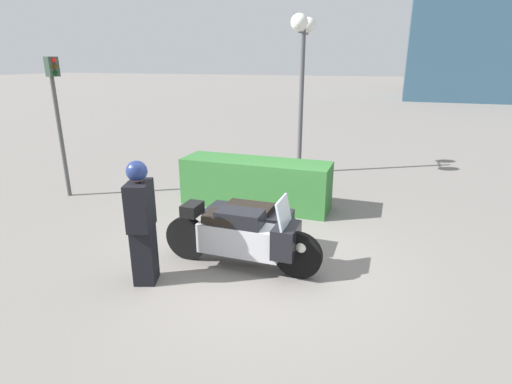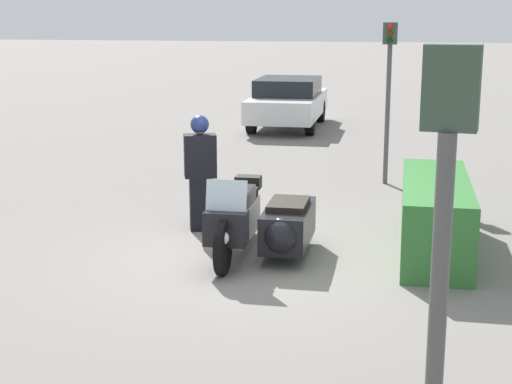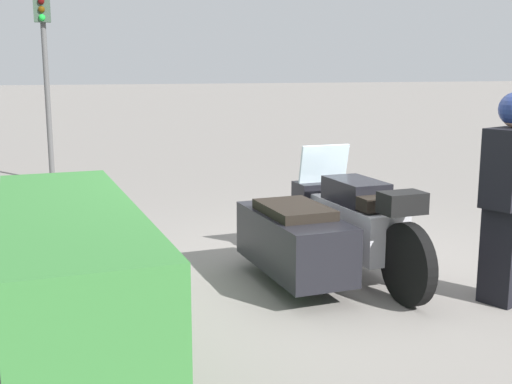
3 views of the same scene
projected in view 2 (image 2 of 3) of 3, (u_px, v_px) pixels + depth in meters
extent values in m
plane|color=slate|center=(253.00, 259.00, 10.52)|extent=(160.00, 160.00, 0.00)
cylinder|color=black|center=(223.00, 248.00, 9.84)|extent=(0.70, 0.10, 0.70)
cylinder|color=black|center=(250.00, 213.00, 11.53)|extent=(0.70, 0.10, 0.70)
cylinder|color=black|center=(289.00, 234.00, 10.74)|extent=(0.54, 0.10, 0.54)
cube|color=#B7B7BC|center=(237.00, 221.00, 10.66)|extent=(1.25, 0.41, 0.45)
cube|color=black|center=(237.00, 198.00, 10.59)|extent=(0.68, 0.39, 0.24)
cube|color=black|center=(242.00, 194.00, 10.86)|extent=(0.50, 0.38, 0.12)
cube|color=black|center=(226.00, 228.00, 9.97)|extent=(0.32, 0.55, 0.44)
cube|color=silver|center=(226.00, 195.00, 9.92)|extent=(0.11, 0.53, 0.40)
sphere|color=white|center=(222.00, 238.00, 9.76)|extent=(0.18, 0.18, 0.18)
cube|color=black|center=(288.00, 225.00, 10.66)|extent=(1.41, 0.59, 0.50)
sphere|color=black|center=(282.00, 235.00, 10.08)|extent=(0.47, 0.48, 0.47)
cube|color=black|center=(288.00, 204.00, 10.59)|extent=(0.77, 0.50, 0.09)
cube|color=black|center=(248.00, 182.00, 11.31)|extent=(0.24, 0.36, 0.18)
cube|color=black|center=(201.00, 203.00, 11.88)|extent=(0.38, 0.41, 0.82)
cube|color=black|center=(200.00, 156.00, 11.72)|extent=(0.43, 0.54, 0.65)
sphere|color=tan|center=(200.00, 127.00, 11.62)|extent=(0.22, 0.22, 0.22)
sphere|color=navy|center=(200.00, 124.00, 11.61)|extent=(0.28, 0.28, 0.28)
cube|color=#337033|center=(435.00, 215.00, 10.82)|extent=(3.14, 0.90, 1.00)
cube|color=#334738|center=(451.00, 88.00, 3.63)|extent=(0.18, 0.28, 0.40)
sphere|color=#410707|center=(454.00, 59.00, 3.67)|extent=(0.11, 0.11, 0.11)
sphere|color=#462D06|center=(453.00, 87.00, 3.70)|extent=(0.11, 0.11, 0.11)
sphere|color=green|center=(451.00, 114.00, 3.73)|extent=(0.11, 0.11, 0.11)
cylinder|color=#4C4C4C|center=(387.00, 115.00, 14.90)|extent=(0.09, 0.09, 2.66)
cube|color=#334738|center=(390.00, 33.00, 14.50)|extent=(0.15, 0.27, 0.40)
sphere|color=red|center=(390.00, 26.00, 14.41)|extent=(0.11, 0.11, 0.11)
sphere|color=#462D06|center=(390.00, 33.00, 14.44)|extent=(0.11, 0.11, 0.11)
sphere|color=#07350F|center=(390.00, 41.00, 14.47)|extent=(0.11, 0.11, 0.11)
cube|color=silver|center=(288.00, 105.00, 22.44)|extent=(4.43, 1.84, 0.62)
cube|color=black|center=(288.00, 86.00, 22.32)|extent=(2.30, 1.69, 0.47)
cylinder|color=black|center=(268.00, 110.00, 23.96)|extent=(0.66, 0.22, 0.66)
cylinder|color=black|center=(321.00, 111.00, 23.68)|extent=(0.66, 0.22, 0.66)
cylinder|color=black|center=(251.00, 122.00, 21.34)|extent=(0.66, 0.22, 0.66)
cylinder|color=black|center=(310.00, 123.00, 21.05)|extent=(0.66, 0.22, 0.66)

